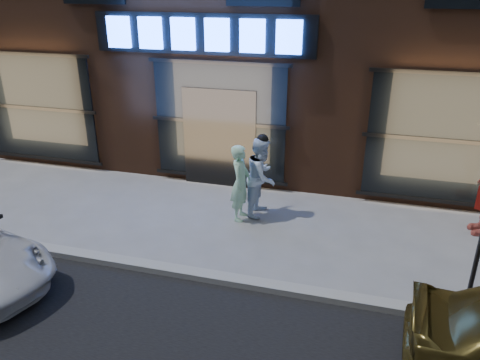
% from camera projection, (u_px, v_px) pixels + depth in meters
% --- Properties ---
extents(ground, '(90.00, 90.00, 0.00)m').
position_uv_depth(ground, '(152.00, 270.00, 8.23)').
color(ground, slate).
rests_on(ground, ground).
extents(curb, '(60.00, 0.25, 0.12)m').
position_uv_depth(curb, '(152.00, 267.00, 8.21)').
color(curb, gray).
rests_on(curb, ground).
extents(man_bowtie, '(0.40, 0.60, 1.64)m').
position_uv_depth(man_bowtie, '(241.00, 183.00, 9.72)').
color(man_bowtie, '#ABE1B2').
rests_on(man_bowtie, ground).
extents(man_cap, '(0.73, 0.89, 1.72)m').
position_uv_depth(man_cap, '(262.00, 176.00, 9.93)').
color(man_cap, white).
rests_on(man_cap, ground).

